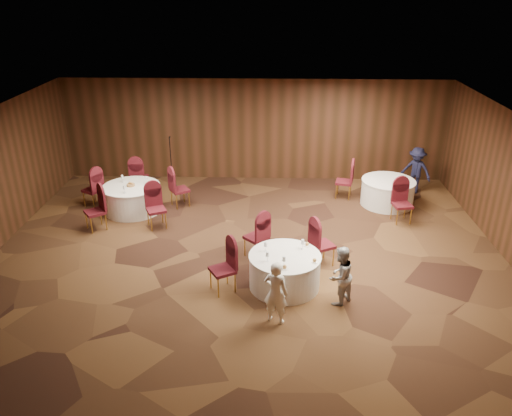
{
  "coord_description": "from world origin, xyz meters",
  "views": [
    {
      "loc": [
        0.53,
        -10.28,
        5.89
      ],
      "look_at": [
        0.2,
        0.2,
        1.1
      ],
      "focal_mm": 35.0,
      "sensor_mm": 36.0,
      "label": 1
    }
  ],
  "objects_px": {
    "mic_stand": "(172,172)",
    "man_c": "(416,170)",
    "table_main": "(285,271)",
    "table_right": "(387,192)",
    "table_left": "(132,198)",
    "woman_b": "(340,276)",
    "woman_a": "(276,293)"
  },
  "relations": [
    {
      "from": "mic_stand",
      "to": "man_c",
      "type": "xyz_separation_m",
      "value": [
        7.44,
        -0.26,
        0.24
      ]
    },
    {
      "from": "table_left",
      "to": "man_c",
      "type": "distance_m",
      "value": 8.36
    },
    {
      "from": "table_right",
      "to": "mic_stand",
      "type": "distance_m",
      "value": 6.54
    },
    {
      "from": "table_main",
      "to": "table_left",
      "type": "distance_m",
      "value": 5.55
    },
    {
      "from": "mic_stand",
      "to": "woman_b",
      "type": "height_order",
      "value": "mic_stand"
    },
    {
      "from": "woman_b",
      "to": "mic_stand",
      "type": "bearing_deg",
      "value": -99.48
    },
    {
      "from": "table_main",
      "to": "man_c",
      "type": "relative_size",
      "value": 1.06
    },
    {
      "from": "table_left",
      "to": "woman_b",
      "type": "xyz_separation_m",
      "value": [
        5.23,
        -4.23,
        0.25
      ]
    },
    {
      "from": "table_left",
      "to": "woman_b",
      "type": "distance_m",
      "value": 6.73
    },
    {
      "from": "table_main",
      "to": "mic_stand",
      "type": "bearing_deg",
      "value": 121.53
    },
    {
      "from": "woman_a",
      "to": "woman_b",
      "type": "height_order",
      "value": "woman_a"
    },
    {
      "from": "woman_b",
      "to": "table_right",
      "type": "bearing_deg",
      "value": -157.57
    },
    {
      "from": "table_right",
      "to": "woman_b",
      "type": "distance_m",
      "value": 5.28
    },
    {
      "from": "woman_a",
      "to": "table_main",
      "type": "bearing_deg",
      "value": -79.63
    },
    {
      "from": "man_c",
      "to": "woman_b",
      "type": "bearing_deg",
      "value": -84.71
    },
    {
      "from": "table_main",
      "to": "table_right",
      "type": "relative_size",
      "value": 1.0
    },
    {
      "from": "table_main",
      "to": "mic_stand",
      "type": "xyz_separation_m",
      "value": [
        -3.4,
        5.54,
        0.09
      ]
    },
    {
      "from": "mic_stand",
      "to": "table_main",
      "type": "bearing_deg",
      "value": -58.47
    },
    {
      "from": "table_main",
      "to": "table_right",
      "type": "height_order",
      "value": "same"
    },
    {
      "from": "woman_a",
      "to": "woman_b",
      "type": "bearing_deg",
      "value": -133.04
    },
    {
      "from": "mic_stand",
      "to": "woman_a",
      "type": "relative_size",
      "value": 1.24
    },
    {
      "from": "table_left",
      "to": "table_right",
      "type": "distance_m",
      "value": 7.23
    },
    {
      "from": "table_main",
      "to": "woman_a",
      "type": "bearing_deg",
      "value": -99.12
    },
    {
      "from": "table_left",
      "to": "woman_a",
      "type": "distance_m",
      "value": 6.3
    },
    {
      "from": "mic_stand",
      "to": "woman_b",
      "type": "distance_m",
      "value": 7.55
    },
    {
      "from": "table_main",
      "to": "table_left",
      "type": "xyz_separation_m",
      "value": [
        -4.16,
        3.68,
        0.0
      ]
    },
    {
      "from": "man_c",
      "to": "table_left",
      "type": "bearing_deg",
      "value": -136.67
    },
    {
      "from": "table_right",
      "to": "man_c",
      "type": "xyz_separation_m",
      "value": [
        1.01,
        0.93,
        0.33
      ]
    },
    {
      "from": "table_right",
      "to": "woman_a",
      "type": "height_order",
      "value": "woman_a"
    },
    {
      "from": "mic_stand",
      "to": "table_right",
      "type": "bearing_deg",
      "value": -10.49
    },
    {
      "from": "table_main",
      "to": "table_right",
      "type": "distance_m",
      "value": 5.3
    },
    {
      "from": "mic_stand",
      "to": "man_c",
      "type": "height_order",
      "value": "mic_stand"
    }
  ]
}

